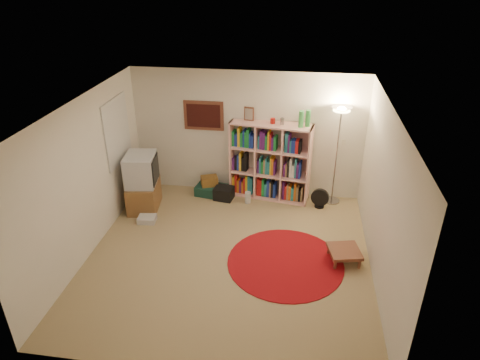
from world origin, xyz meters
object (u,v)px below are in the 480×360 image
object	(u,v)px
floor_lamp	(340,124)
suitcase	(212,190)
floor_fan	(320,198)
side_table	(344,252)
tv_stand	(143,183)
bookshelf	(269,162)

from	to	relation	value
floor_lamp	suitcase	bearing A→B (deg)	-178.38
floor_lamp	floor_fan	bearing A→B (deg)	-132.69
floor_lamp	side_table	distance (m)	2.39
suitcase	side_table	xyz separation A→B (m)	(2.52, -1.83, 0.09)
suitcase	floor_fan	bearing A→B (deg)	3.97
tv_stand	side_table	xyz separation A→B (m)	(3.69, -1.14, -0.35)
floor_fan	bookshelf	bearing A→B (deg)	172.02
bookshelf	floor_fan	distance (m)	1.21
suitcase	floor_lamp	bearing A→B (deg)	10.86
tv_stand	suitcase	world-z (taller)	tv_stand
floor_lamp	tv_stand	world-z (taller)	floor_lamp
bookshelf	floor_lamp	size ratio (longest dim) A/B	0.96
floor_lamp	tv_stand	distance (m)	3.83
bookshelf	floor_fan	world-z (taller)	bookshelf
side_table	floor_fan	bearing A→B (deg)	102.16
bookshelf	tv_stand	size ratio (longest dim) A/B	1.69
floor_lamp	floor_fan	xyz separation A→B (m)	(-0.25, -0.27, -1.42)
bookshelf	suitcase	xyz separation A→B (m)	(-1.15, -0.12, -0.66)
floor_lamp	suitcase	world-z (taller)	floor_lamp
side_table	suitcase	bearing A→B (deg)	144.01
suitcase	tv_stand	bearing A→B (deg)	-140.07
floor_fan	suitcase	world-z (taller)	floor_fan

